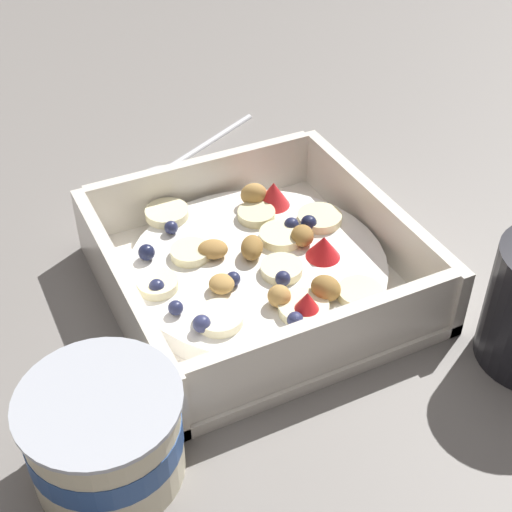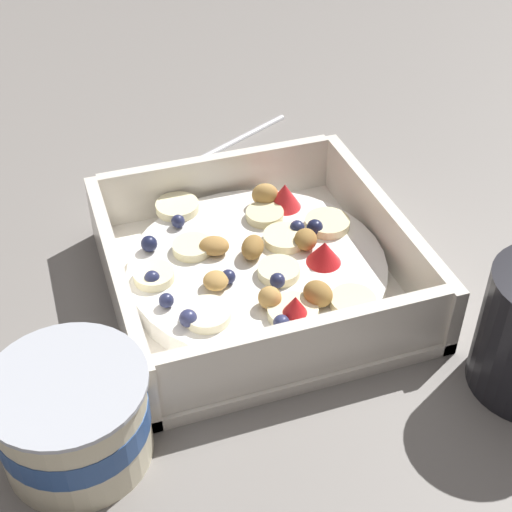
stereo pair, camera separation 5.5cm
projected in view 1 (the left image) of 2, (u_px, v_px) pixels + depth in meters
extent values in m
plane|color=gray|center=(249.00, 291.00, 0.57)|extent=(2.40, 2.40, 0.00)
cube|color=white|center=(256.00, 281.00, 0.57)|extent=(0.22, 0.22, 0.01)
cube|color=white|center=(373.00, 221.00, 0.59)|extent=(0.22, 0.01, 0.06)
cube|color=white|center=(123.00, 299.00, 0.52)|extent=(0.22, 0.01, 0.06)
cube|color=white|center=(326.00, 348.00, 0.48)|extent=(0.01, 0.20, 0.06)
cube|color=white|center=(202.00, 188.00, 0.63)|extent=(0.01, 0.20, 0.06)
cylinder|color=white|center=(256.00, 268.00, 0.56)|extent=(0.20, 0.20, 0.02)
cylinder|color=#F4EAB7|center=(281.00, 236.00, 0.57)|extent=(0.05, 0.05, 0.01)
cylinder|color=#F4EAB7|center=(191.00, 252.00, 0.56)|extent=(0.03, 0.03, 0.01)
cylinder|color=#F4EAB7|center=(167.00, 213.00, 0.60)|extent=(0.05, 0.05, 0.01)
cylinder|color=#F7EFC6|center=(220.00, 318.00, 0.50)|extent=(0.05, 0.05, 0.01)
cylinder|color=#F4EAB7|center=(304.00, 308.00, 0.51)|extent=(0.05, 0.05, 0.01)
cylinder|color=#F4EAB7|center=(282.00, 269.00, 0.54)|extent=(0.04, 0.04, 0.01)
cylinder|color=beige|center=(319.00, 218.00, 0.59)|extent=(0.05, 0.05, 0.01)
cylinder|color=beige|center=(360.00, 293.00, 0.52)|extent=(0.04, 0.04, 0.01)
cylinder|color=#F4EAB7|center=(158.00, 284.00, 0.53)|extent=(0.04, 0.04, 0.01)
cylinder|color=beige|center=(256.00, 214.00, 0.60)|extent=(0.04, 0.04, 0.01)
cone|color=red|center=(307.00, 304.00, 0.50)|extent=(0.03, 0.03, 0.02)
cone|color=red|center=(273.00, 194.00, 0.61)|extent=(0.03, 0.03, 0.02)
cone|color=red|center=(323.00, 247.00, 0.55)|extent=(0.03, 0.03, 0.02)
sphere|color=#23284C|center=(171.00, 227.00, 0.58)|extent=(0.01, 0.01, 0.01)
sphere|color=navy|center=(202.00, 324.00, 0.49)|extent=(0.01, 0.01, 0.01)
sphere|color=#191E3D|center=(147.00, 252.00, 0.55)|extent=(0.01, 0.01, 0.01)
sphere|color=#23284C|center=(212.00, 247.00, 0.56)|extent=(0.01, 0.01, 0.01)
sphere|color=#23284C|center=(283.00, 278.00, 0.53)|extent=(0.01, 0.01, 0.01)
sphere|color=navy|center=(295.00, 320.00, 0.50)|extent=(0.01, 0.01, 0.01)
sphere|color=#191E3D|center=(309.00, 223.00, 0.58)|extent=(0.01, 0.01, 0.01)
sphere|color=#23284C|center=(233.00, 279.00, 0.53)|extent=(0.01, 0.01, 0.01)
sphere|color=#23284C|center=(291.00, 225.00, 0.58)|extent=(0.01, 0.01, 0.01)
sphere|color=#23284C|center=(176.00, 308.00, 0.51)|extent=(0.01, 0.01, 0.01)
sphere|color=navy|center=(323.00, 249.00, 0.56)|extent=(0.01, 0.01, 0.01)
sphere|color=#23284C|center=(159.00, 290.00, 0.52)|extent=(0.01, 0.01, 0.01)
ellipsoid|color=olive|center=(326.00, 288.00, 0.52)|extent=(0.03, 0.03, 0.02)
ellipsoid|color=tan|center=(254.00, 194.00, 0.61)|extent=(0.02, 0.03, 0.02)
ellipsoid|color=#AD7F42|center=(213.00, 249.00, 0.56)|extent=(0.03, 0.03, 0.01)
ellipsoid|color=olive|center=(252.00, 248.00, 0.55)|extent=(0.03, 0.03, 0.02)
ellipsoid|color=olive|center=(302.00, 236.00, 0.57)|extent=(0.03, 0.02, 0.02)
ellipsoid|color=tan|center=(222.00, 284.00, 0.52)|extent=(0.03, 0.03, 0.01)
ellipsoid|color=tan|center=(285.00, 294.00, 0.51)|extent=(0.02, 0.02, 0.02)
ellipsoid|color=silver|center=(154.00, 174.00, 0.69)|extent=(0.05, 0.06, 0.01)
cylinder|color=silver|center=(212.00, 138.00, 0.75)|extent=(0.06, 0.11, 0.01)
cylinder|color=beige|center=(105.00, 437.00, 0.42)|extent=(0.09, 0.09, 0.06)
cylinder|color=#2D5193|center=(104.00, 433.00, 0.42)|extent=(0.09, 0.09, 0.02)
cylinder|color=#B7BCC6|center=(98.00, 400.00, 0.40)|extent=(0.10, 0.10, 0.00)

